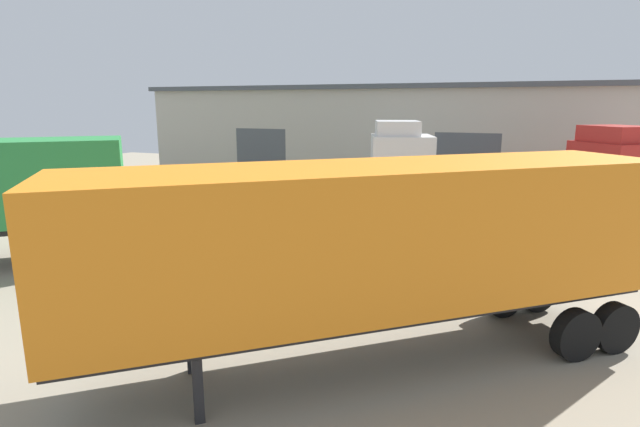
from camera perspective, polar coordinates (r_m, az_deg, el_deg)
The scene contains 6 objects.
ground_plane at distance 15.17m, azimuth -12.60°, elevation -7.07°, with size 60.00×60.00×0.00m, color gray.
warehouse_building at distance 30.80m, azimuth 6.33°, elevation 8.65°, with size 26.77×8.27×6.01m.
tractor_unit_white at distance 20.78m, azimuth 8.00°, elevation 4.15°, with size 6.64×4.30×4.33m.
container_trailer_white at distance 9.37m, azimuth 7.02°, elevation -2.99°, with size 10.22×9.19×3.91m.
tractor_unit_red at distance 20.84m, azimuth 29.63°, elevation 2.52°, with size 6.67×5.81×4.23m.
gravel_pile at distance 26.18m, azimuth -25.00°, elevation 1.45°, with size 3.91×3.91×1.07m.
Camera 1 is at (8.23, -11.73, 4.98)m, focal length 28.00 mm.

